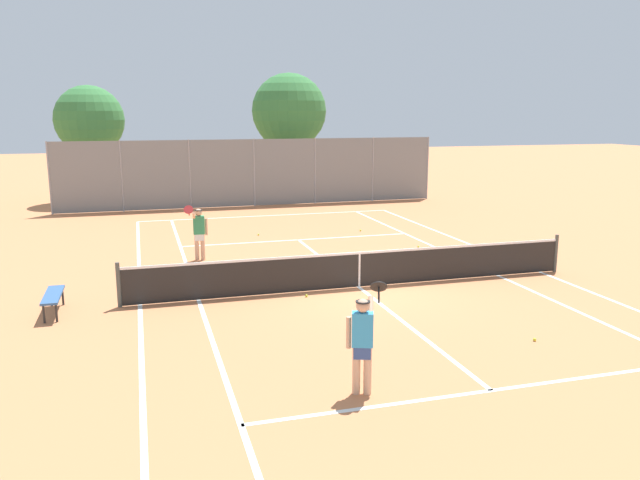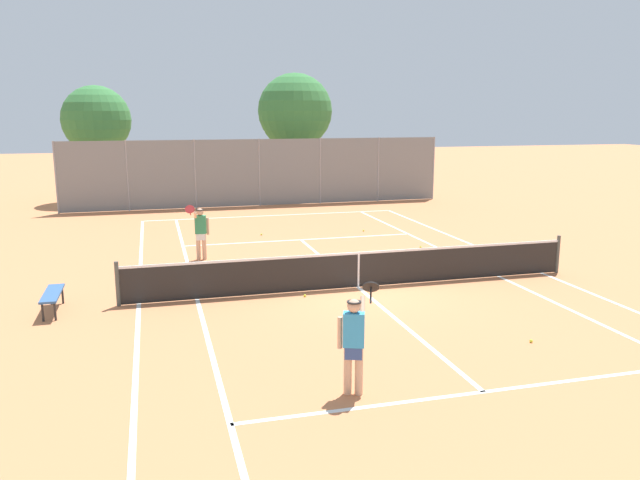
{
  "view_description": "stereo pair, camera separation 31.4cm",
  "coord_description": "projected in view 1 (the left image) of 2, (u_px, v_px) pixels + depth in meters",
  "views": [
    {
      "loc": [
        -5.36,
        -14.74,
        4.49
      ],
      "look_at": [
        -0.62,
        1.5,
        1.0
      ],
      "focal_mm": 35.0,
      "sensor_mm": 36.0,
      "label": 1
    },
    {
      "loc": [
        -5.06,
        -14.83,
        4.49
      ],
      "look_at": [
        -0.62,
        1.5,
        1.0
      ],
      "focal_mm": 35.0,
      "sensor_mm": 36.0,
      "label": 2
    }
  ],
  "objects": [
    {
      "name": "ground_plane",
      "position": [
        359.0,
        287.0,
        16.24
      ],
      "size": [
        120.0,
        120.0,
        0.0
      ],
      "primitive_type": "plane",
      "color": "#CC7A4C"
    },
    {
      "name": "court_line_markings",
      "position": [
        359.0,
        287.0,
        16.24
      ],
      "size": [
        11.1,
        23.9,
        0.01
      ],
      "color": "white",
      "rests_on": "ground"
    },
    {
      "name": "tennis_net",
      "position": [
        359.0,
        268.0,
        16.14
      ],
      "size": [
        12.0,
        0.1,
        1.07
      ],
      "color": "#474C47",
      "rests_on": "ground"
    },
    {
      "name": "player_near_side",
      "position": [
        362.0,
        339.0,
        9.94
      ],
      "size": [
        0.83,
        0.69,
        1.77
      ],
      "color": "#D8A884",
      "rests_on": "ground"
    },
    {
      "name": "player_far_left",
      "position": [
        199.0,
        231.0,
        19.03
      ],
      "size": [
        0.74,
        0.72,
        1.77
      ],
      "color": "#D8A884",
      "rests_on": "ground"
    },
    {
      "name": "loose_tennis_ball_0",
      "position": [
        535.0,
        340.0,
        12.42
      ],
      "size": [
        0.07,
        0.07,
        0.07
      ],
      "primitive_type": "sphere",
      "color": "#D1DB33",
      "rests_on": "ground"
    },
    {
      "name": "loose_tennis_ball_1",
      "position": [
        360.0,
        230.0,
        23.87
      ],
      "size": [
        0.07,
        0.07,
        0.07
      ],
      "primitive_type": "sphere",
      "color": "#D1DB33",
      "rests_on": "ground"
    },
    {
      "name": "loose_tennis_ball_2",
      "position": [
        258.0,
        235.0,
        23.05
      ],
      "size": [
        0.07,
        0.07,
        0.07
      ],
      "primitive_type": "sphere",
      "color": "#D1DB33",
      "rests_on": "ground"
    },
    {
      "name": "loose_tennis_ball_3",
      "position": [
        307.0,
        296.0,
        15.39
      ],
      "size": [
        0.07,
        0.07,
        0.07
      ],
      "primitive_type": "sphere",
      "color": "#D1DB33",
      "rests_on": "ground"
    },
    {
      "name": "loose_tennis_ball_4",
      "position": [
        418.0,
        247.0,
        20.98
      ],
      "size": [
        0.07,
        0.07,
        0.07
      ],
      "primitive_type": "sphere",
      "color": "#D1DB33",
      "rests_on": "ground"
    },
    {
      "name": "courtside_bench",
      "position": [
        53.0,
        296.0,
        14.04
      ],
      "size": [
        0.36,
        1.5,
        0.47
      ],
      "color": "#33598C",
      "rests_on": "ground"
    },
    {
      "name": "back_fence",
      "position": [
        254.0,
        173.0,
        29.98
      ],
      "size": [
        18.37,
        0.08,
        3.23
      ],
      "color": "gray",
      "rests_on": "ground"
    },
    {
      "name": "tree_behind_left",
      "position": [
        91.0,
        122.0,
        30.95
      ],
      "size": [
        3.4,
        3.4,
        5.79
      ],
      "color": "brown",
      "rests_on": "ground"
    },
    {
      "name": "tree_behind_right",
      "position": [
        287.0,
        113.0,
        33.24
      ],
      "size": [
        3.97,
        3.97,
        6.52
      ],
      "color": "brown",
      "rests_on": "ground"
    }
  ]
}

